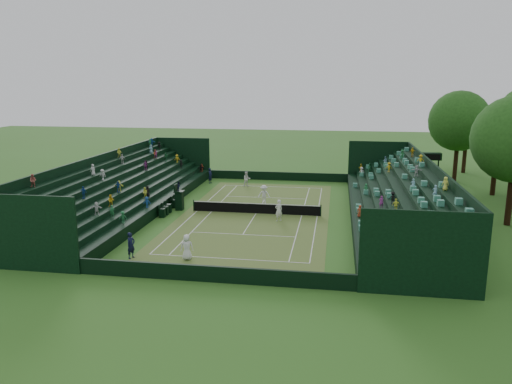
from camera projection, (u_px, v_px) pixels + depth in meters
ground at (256, 214)px, 44.88m from camera, size 160.00×160.00×0.00m
court_surface at (256, 214)px, 44.88m from camera, size 12.97×26.77×0.01m
perimeter_wall_north at (277, 176)px, 60.08m from camera, size 17.17×0.20×1.00m
perimeter_wall_south at (213, 274)px, 29.47m from camera, size 17.17×0.20×1.00m
perimeter_wall_east at (352, 212)px, 43.44m from camera, size 0.20×31.77×1.00m
perimeter_wall_west at (166, 205)px, 46.10m from camera, size 0.20×31.77×1.00m
north_grandstand at (402, 202)px, 42.56m from camera, size 6.60×32.00×4.90m
south_grandstand at (122, 192)px, 46.53m from camera, size 6.60×32.00×4.90m
tennis_net at (256, 208)px, 44.77m from camera, size 11.67×0.10×1.06m
scoreboard_tower at (432, 158)px, 56.84m from camera, size 2.00×1.00×3.70m
tree_row at (505, 132)px, 48.53m from camera, size 11.41×37.21×11.67m
umpire_chair at (179, 198)px, 45.96m from camera, size 0.85×0.85×2.69m
courtside_chairs at (171, 206)px, 46.04m from camera, size 0.52×5.49×1.13m
player_near_west at (187, 247)px, 33.11m from camera, size 0.98×0.79×1.74m
player_near_east at (279, 210)px, 42.30m from camera, size 0.82×0.77×1.88m
player_far_west at (247, 179)px, 56.34m from camera, size 1.02×0.92×1.71m
player_far_east at (264, 195)px, 48.10m from camera, size 1.25×0.74×1.90m
line_judge_north at (210, 176)px, 58.20m from camera, size 0.57×0.73×1.78m
line_judge_south at (131, 245)px, 33.38m from camera, size 0.64×0.77×1.80m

